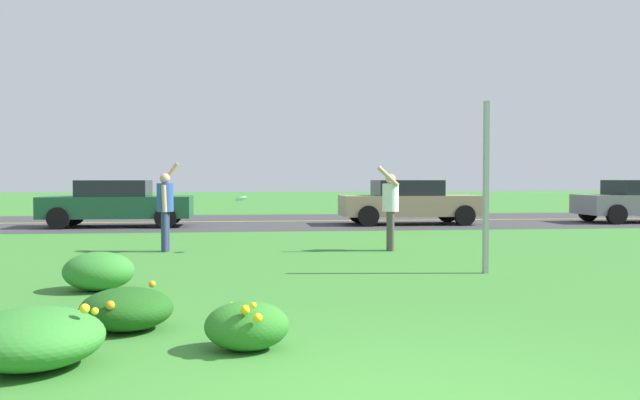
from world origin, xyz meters
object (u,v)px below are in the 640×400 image
Objects in this scene: person_thrower_blue_shirt at (165,204)px; frisbee_pale_blue at (241,199)px; sign_post_near_path at (486,187)px; person_catcher_white_shirt at (390,204)px; car_dark_green_center_left at (117,203)px; car_tan_center_right at (409,202)px.

person_thrower_blue_shirt is 7.27× the size of frisbee_pale_blue.
sign_post_near_path is 1.48× the size of person_thrower_blue_shirt.
sign_post_near_path is 5.19m from frisbee_pale_blue.
car_dark_green_center_left is (-6.93, 7.62, -0.23)m from person_catcher_white_shirt.
person_thrower_blue_shirt is at bearing -72.45° from car_dark_green_center_left.
frisbee_pale_blue is (-3.09, 0.06, 0.13)m from person_catcher_white_shirt.
frisbee_pale_blue is 0.06× the size of car_dark_green_center_left.
car_dark_green_center_left is at bearing 132.27° from person_catcher_white_shirt.
person_thrower_blue_shirt is (-5.41, 3.77, -0.40)m from sign_post_near_path.
car_dark_green_center_left is (-3.83, 7.57, -0.35)m from frisbee_pale_blue.
person_catcher_white_shirt is at bearing -47.73° from car_dark_green_center_left.
frisbee_pale_blue is at bearing 178.98° from person_catcher_white_shirt.
person_catcher_white_shirt is 0.39× the size of car_dark_green_center_left.
car_tan_center_right is (2.37, 7.62, -0.23)m from person_catcher_white_shirt.
car_dark_green_center_left is 9.29m from car_tan_center_right.
car_dark_green_center_left and car_tan_center_right have the same top height.
person_thrower_blue_shirt is 4.65m from person_catcher_white_shirt.
car_tan_center_right is (7.00, 7.24, -0.23)m from person_thrower_blue_shirt.
person_catcher_white_shirt is at bearing 102.90° from sign_post_near_path.
person_thrower_blue_shirt is at bearing -134.04° from car_tan_center_right.
car_dark_green_center_left is (-7.70, 11.01, -0.63)m from sign_post_near_path.
person_catcher_white_shirt is at bearing -107.24° from car_tan_center_right.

